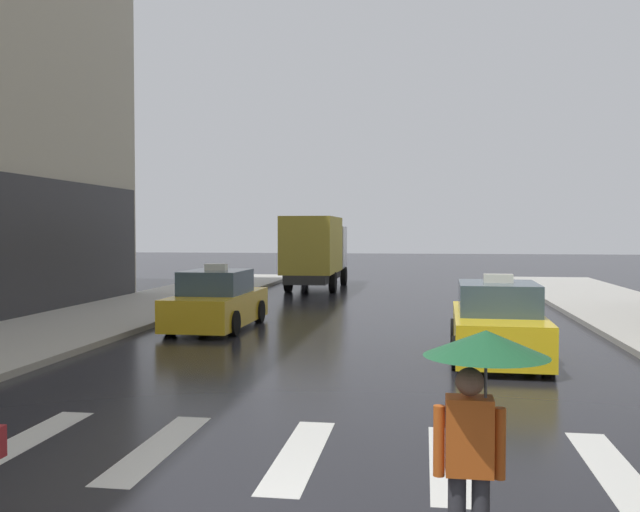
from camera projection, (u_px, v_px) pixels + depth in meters
name	position (u px, v px, depth m)	size (l,w,h in m)	color
crosswalk_markings	(300.00, 454.00, 8.37)	(11.30, 2.80, 0.01)	silver
taxi_lead	(498.00, 325.00, 14.65)	(2.03, 4.59, 1.80)	yellow
taxi_second	(217.00, 302.00, 19.25)	(1.97, 4.56, 1.80)	gold
box_truck	(316.00, 250.00, 32.18)	(2.32, 7.56, 3.35)	#2D2D2D
pedestrian_with_umbrella	(480.00, 385.00, 5.31)	(0.96, 0.96, 1.94)	#333338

